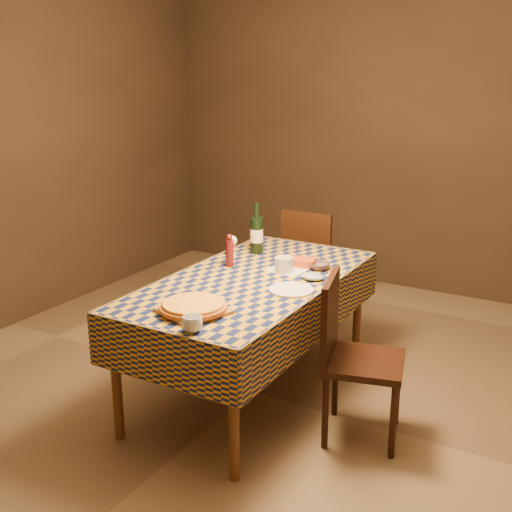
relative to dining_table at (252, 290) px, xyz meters
name	(u,v)px	position (x,y,z in m)	size (l,w,h in m)	color
room	(252,184)	(0.00, 0.00, 0.66)	(5.00, 5.10, 2.70)	brown
dining_table	(252,290)	(0.00, 0.00, 0.00)	(0.94, 1.84, 0.77)	brown
cutting_board	(194,311)	(0.02, -0.64, 0.09)	(0.31, 0.31, 0.02)	#996A48
pizza	(193,306)	(0.02, -0.64, 0.11)	(0.38, 0.38, 0.04)	#A6541B
pepper_mill	(230,251)	(-0.25, 0.14, 0.18)	(0.06, 0.06, 0.22)	#4F1212
bowl	(319,266)	(0.28, 0.37, 0.10)	(0.14, 0.14, 0.04)	#58404A
wine_glass	(232,242)	(-0.36, 0.35, 0.18)	(0.08, 0.08, 0.14)	silver
wine_bottle	(257,234)	(-0.25, 0.50, 0.21)	(0.12, 0.12, 0.35)	black
deli_tub	(284,265)	(0.11, 0.21, 0.12)	(0.12, 0.12, 0.10)	silver
takeout_container	(301,262)	(0.14, 0.39, 0.10)	(0.18, 0.13, 0.05)	#BD4118
white_plate	(291,290)	(0.31, -0.08, 0.08)	(0.26, 0.26, 0.02)	silver
tumbler	(192,324)	(0.16, -0.85, 0.12)	(0.10, 0.10, 0.08)	white
flour_patch	(286,270)	(0.11, 0.24, 0.08)	(0.23, 0.17, 0.00)	silver
flour_bag	(312,276)	(0.33, 0.16, 0.10)	(0.15, 0.11, 0.04)	#91A4BA
chair_far	(311,259)	(-0.20, 1.30, -0.17)	(0.43, 0.44, 0.93)	black
chair_right	(350,349)	(0.71, -0.14, -0.17)	(0.52, 0.51, 0.93)	black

